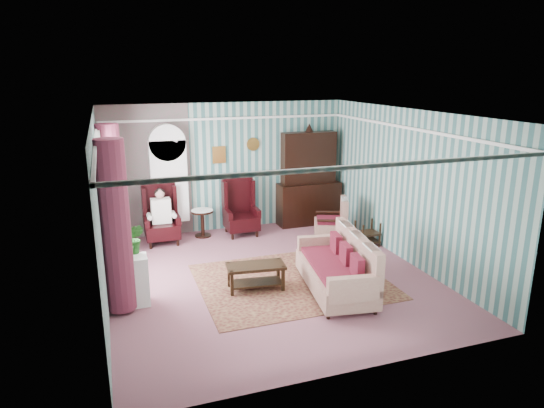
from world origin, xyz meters
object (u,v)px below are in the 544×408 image
object	(u,v)px
round_side_table	(203,223)
sofa	(335,264)
floral_armchair	(331,219)
coffee_table	(256,277)
bookcase	(169,187)
seated_woman	(161,217)
wingback_left	(161,215)
wingback_right	(241,208)
plant_stand	(130,281)
nest_table	(367,233)
dresser_hutch	(309,176)

from	to	relation	value
round_side_table	sofa	xyz separation A→B (m)	(1.53, -3.49, 0.18)
floral_armchair	coffee_table	world-z (taller)	floral_armchair
bookcase	seated_woman	world-z (taller)	bookcase
wingback_left	seated_woman	xyz separation A→B (m)	(0.00, 0.00, -0.04)
bookcase	seated_woman	bearing A→B (deg)	-122.66
bookcase	sofa	size ratio (longest dim) A/B	1.12
wingback_right	plant_stand	world-z (taller)	wingback_right
bookcase	sofa	xyz separation A→B (m)	(2.18, -3.73, -0.64)
sofa	floral_armchair	xyz separation A→B (m)	(1.07, 2.39, -0.02)
plant_stand	wingback_left	bearing A→B (deg)	73.78
round_side_table	nest_table	bearing A→B (deg)	-28.20
floral_armchair	nest_table	bearing A→B (deg)	-114.42
wingback_left	wingback_right	size ratio (longest dim) A/B	1.00
sofa	plant_stand	bearing A→B (deg)	88.28
sofa	wingback_right	bearing A→B (deg)	20.23
wingback_right	seated_woman	world-z (taller)	wingback_right
dresser_hutch	bookcase	bearing A→B (deg)	177.89
seated_woman	plant_stand	bearing A→B (deg)	-106.22
nest_table	floral_armchair	world-z (taller)	floral_armchair
wingback_right	sofa	size ratio (longest dim) A/B	0.63
round_side_table	nest_table	xyz separation A→B (m)	(3.17, -1.70, -0.03)
round_side_table	plant_stand	size ratio (longest dim) A/B	0.75
wingback_left	plant_stand	size ratio (longest dim) A/B	1.56
nest_table	sofa	bearing A→B (deg)	-132.38
round_side_table	coffee_table	world-z (taller)	round_side_table
dresser_hutch	nest_table	bearing A→B (deg)	-72.61
bookcase	nest_table	distance (m)	4.37
nest_table	plant_stand	world-z (taller)	plant_stand
nest_table	floral_armchair	xyz separation A→B (m)	(-0.57, 0.60, 0.19)
nest_table	wingback_right	bearing A→B (deg)	146.25
bookcase	floral_armchair	bearing A→B (deg)	-22.41
wingback_left	nest_table	xyz separation A→B (m)	(4.07, -1.55, -0.35)
seated_woman	coffee_table	xyz separation A→B (m)	(1.21, -2.84, -0.37)
plant_stand	floral_armchair	world-z (taller)	floral_armchair
nest_table	sofa	size ratio (longest dim) A/B	0.27
nest_table	bookcase	bearing A→B (deg)	153.08
seated_woman	round_side_table	size ratio (longest dim) A/B	1.97
dresser_hutch	sofa	distance (m)	3.83
dresser_hutch	seated_woman	size ratio (longest dim) A/B	2.00
dresser_hutch	plant_stand	xyz separation A→B (m)	(-4.30, -3.02, -0.78)
seated_woman	nest_table	xyz separation A→B (m)	(4.07, -1.55, -0.32)
bookcase	floral_armchair	world-z (taller)	bookcase
floral_armchair	seated_woman	bearing A→B (deg)	96.86
wingback_right	sofa	distance (m)	3.41
coffee_table	floral_armchair	bearing A→B (deg)	39.53
wingback_right	seated_woman	xyz separation A→B (m)	(-1.75, 0.00, -0.04)
round_side_table	nest_table	distance (m)	3.60
round_side_table	sofa	bearing A→B (deg)	-66.28
floral_armchair	round_side_table	bearing A→B (deg)	89.12
dresser_hutch	plant_stand	size ratio (longest dim) A/B	2.95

